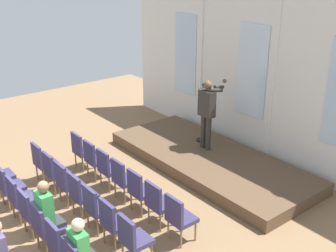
# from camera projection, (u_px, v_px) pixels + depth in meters

# --- Properties ---
(rear_partition) EXTENTS (9.40, 0.14, 4.08)m
(rear_partition) POSITION_uv_depth(u_px,v_px,m) (254.00, 76.00, 10.51)
(rear_partition) COLOR silver
(rear_partition) RESTS_ON ground
(stage_platform) EXTENTS (5.36, 2.23, 0.30)m
(stage_platform) POSITION_uv_depth(u_px,v_px,m) (209.00, 160.00, 10.42)
(stage_platform) COLOR brown
(stage_platform) RESTS_ON ground
(speaker) EXTENTS (0.52, 0.69, 1.76)m
(speaker) POSITION_uv_depth(u_px,v_px,m) (207.00, 110.00, 10.38)
(speaker) COLOR #332D28
(speaker) RESTS_ON stage_platform
(mic_stand) EXTENTS (0.28, 0.28, 1.55)m
(mic_stand) POSITION_uv_depth(u_px,v_px,m) (202.00, 128.00, 11.07)
(mic_stand) COLOR black
(mic_stand) RESTS_ON stage_platform
(chair_r0_c0) EXTENTS (0.46, 0.44, 0.94)m
(chair_r0_c0) POSITION_uv_depth(u_px,v_px,m) (82.00, 149.00, 10.15)
(chair_r0_c0) COLOR olive
(chair_r0_c0) RESTS_ON ground
(chair_r0_c1) EXTENTS (0.46, 0.44, 0.94)m
(chair_r0_c1) POSITION_uv_depth(u_px,v_px,m) (94.00, 157.00, 9.71)
(chair_r0_c1) COLOR olive
(chair_r0_c1) RESTS_ON ground
(chair_r0_c2) EXTENTS (0.46, 0.44, 0.94)m
(chair_r0_c2) POSITION_uv_depth(u_px,v_px,m) (108.00, 167.00, 9.27)
(chair_r0_c2) COLOR olive
(chair_r0_c2) RESTS_ON ground
(chair_r0_c3) EXTENTS (0.46, 0.44, 0.94)m
(chair_r0_c3) POSITION_uv_depth(u_px,v_px,m) (123.00, 177.00, 8.83)
(chair_r0_c3) COLOR olive
(chair_r0_c3) RESTS_ON ground
(chair_r0_c4) EXTENTS (0.46, 0.44, 0.94)m
(chair_r0_c4) POSITION_uv_depth(u_px,v_px,m) (140.00, 189.00, 8.40)
(chair_r0_c4) COLOR olive
(chair_r0_c4) RESTS_ON ground
(chair_r0_c5) EXTENTS (0.46, 0.44, 0.94)m
(chair_r0_c5) POSITION_uv_depth(u_px,v_px,m) (158.00, 202.00, 7.96)
(chair_r0_c5) COLOR olive
(chair_r0_c5) RESTS_ON ground
(chair_r0_c6) EXTENTS (0.46, 0.44, 0.94)m
(chair_r0_c6) POSITION_uv_depth(u_px,v_px,m) (179.00, 216.00, 7.52)
(chair_r0_c6) COLOR olive
(chair_r0_c6) RESTS_ON ground
(chair_r1_c0) EXTENTS (0.46, 0.44, 0.94)m
(chair_r1_c0) POSITION_uv_depth(u_px,v_px,m) (42.00, 160.00, 9.58)
(chair_r1_c0) COLOR olive
(chair_r1_c0) RESTS_ON ground
(chair_r1_c1) EXTENTS (0.46, 0.44, 0.94)m
(chair_r1_c1) POSITION_uv_depth(u_px,v_px,m) (54.00, 170.00, 9.14)
(chair_r1_c1) COLOR olive
(chair_r1_c1) RESTS_ON ground
(chair_r1_c2) EXTENTS (0.46, 0.44, 0.94)m
(chair_r1_c2) POSITION_uv_depth(u_px,v_px,m) (66.00, 181.00, 8.70)
(chair_r1_c2) COLOR olive
(chair_r1_c2) RESTS_ON ground
(chair_r1_c3) EXTENTS (0.46, 0.44, 0.94)m
(chair_r1_c3) POSITION_uv_depth(u_px,v_px,m) (80.00, 192.00, 8.26)
(chair_r1_c3) COLOR olive
(chair_r1_c3) RESTS_ON ground
(chair_r1_c4) EXTENTS (0.46, 0.44, 0.94)m
(chair_r1_c4) POSITION_uv_depth(u_px,v_px,m) (96.00, 206.00, 7.83)
(chair_r1_c4) COLOR olive
(chair_r1_c4) RESTS_ON ground
(chair_r1_c5) EXTENTS (0.46, 0.44, 0.94)m
(chair_r1_c5) POSITION_uv_depth(u_px,v_px,m) (113.00, 221.00, 7.39)
(chair_r1_c5) COLOR olive
(chair_r1_c5) RESTS_ON ground
(chair_r1_c6) EXTENTS (0.46, 0.44, 0.94)m
(chair_r1_c6) POSITION_uv_depth(u_px,v_px,m) (133.00, 237.00, 6.95)
(chair_r1_c6) COLOR olive
(chair_r1_c6) RESTS_ON ground
(chair_r2_c1) EXTENTS (0.46, 0.44, 0.94)m
(chair_r2_c1) POSITION_uv_depth(u_px,v_px,m) (8.00, 184.00, 8.57)
(chair_r2_c1) COLOR olive
(chair_r2_c1) RESTS_ON ground
(chair_r2_c2) EXTENTS (0.46, 0.44, 0.94)m
(chair_r2_c2) POSITION_uv_depth(u_px,v_px,m) (19.00, 196.00, 8.13)
(chair_r2_c2) COLOR olive
(chair_r2_c2) RESTS_ON ground
(chair_r2_c3) EXTENTS (0.46, 0.44, 0.94)m
(chair_r2_c3) POSITION_uv_depth(u_px,v_px,m) (31.00, 210.00, 7.69)
(chair_r2_c3) COLOR olive
(chair_r2_c3) RESTS_ON ground
(chair_r2_c4) EXTENTS (0.46, 0.44, 0.94)m
(chair_r2_c4) POSITION_uv_depth(u_px,v_px,m) (45.00, 225.00, 7.26)
(chair_r2_c4) COLOR olive
(chair_r2_c4) RESTS_ON ground
(audience_r2_c4) EXTENTS (0.36, 0.39, 1.37)m
(audience_r2_c4) POSITION_uv_depth(u_px,v_px,m) (48.00, 213.00, 7.22)
(audience_r2_c4) COLOR #2D2D33
(audience_r2_c4) RESTS_ON ground
(chair_r2_c5) EXTENTS (0.46, 0.44, 0.94)m
(chair_r2_c5) POSITION_uv_depth(u_px,v_px,m) (61.00, 243.00, 6.82)
(chair_r2_c5) COLOR olive
(chair_r2_c5) RESTS_ON ground
(audience_r2_c6) EXTENTS (0.36, 0.39, 1.28)m
(audience_r2_c6) POSITION_uv_depth(u_px,v_px,m) (82.00, 250.00, 6.36)
(audience_r2_c6) COLOR #2D2D33
(audience_r2_c6) RESTS_ON ground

